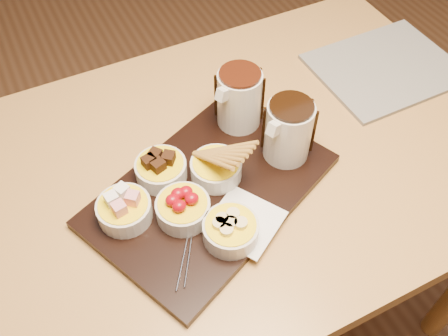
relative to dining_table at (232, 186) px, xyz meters
name	(u,v)px	position (x,y,z in m)	size (l,w,h in m)	color
ground	(229,308)	(0.00, 0.00, -0.65)	(5.00, 5.00, 0.00)	brown
dining_table	(232,186)	(0.00, 0.00, 0.00)	(1.20, 0.80, 0.75)	#B78744
serving_board	(210,190)	(-0.08, -0.06, 0.11)	(0.46, 0.30, 0.02)	black
napkin	(244,221)	(-0.06, -0.16, 0.12)	(0.12, 0.12, 0.00)	white
bowl_marshmallows	(125,210)	(-0.25, -0.05, 0.14)	(0.10, 0.10, 0.04)	beige
bowl_cake	(161,170)	(-0.15, 0.01, 0.14)	(0.10, 0.10, 0.04)	beige
bowl_strawberries	(183,209)	(-0.15, -0.10, 0.14)	(0.10, 0.10, 0.04)	beige
bowl_biscotti	(216,169)	(-0.06, -0.04, 0.14)	(0.10, 0.10, 0.04)	beige
bowl_bananas	(231,231)	(-0.09, -0.18, 0.14)	(0.10, 0.10, 0.04)	beige
pitcher_dark_chocolate	(288,131)	(0.10, -0.05, 0.18)	(0.09, 0.09, 0.13)	silver
pitcher_milk_chocolate	(239,99)	(0.05, 0.07, 0.18)	(0.09, 0.09, 0.13)	silver
fondue_skewers	(190,225)	(-0.15, -0.12, 0.12)	(0.26, 0.03, 0.01)	silver
newspaper	(386,68)	(0.46, 0.08, 0.10)	(0.33, 0.27, 0.01)	beige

